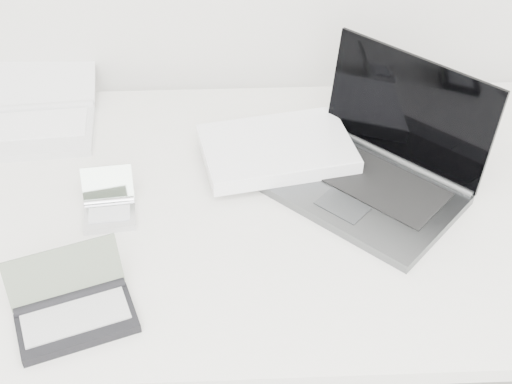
{
  "coord_description": "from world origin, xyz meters",
  "views": [
    {
      "loc": [
        -0.07,
        0.53,
        1.65
      ],
      "look_at": [
        -0.03,
        1.51,
        0.79
      ],
      "focal_mm": 50.0,
      "sensor_mm": 36.0,
      "label": 1
    }
  ],
  "objects_px": {
    "desk": "(270,219)",
    "laptop_large": "(332,160)",
    "netbook_open_white": "(37,117)",
    "palmtop_charcoal": "(73,309)"
  },
  "relations": [
    {
      "from": "desk",
      "to": "netbook_open_white",
      "type": "height_order",
      "value": "netbook_open_white"
    },
    {
      "from": "desk",
      "to": "palmtop_charcoal",
      "type": "xyz_separation_m",
      "value": [
        -0.33,
        -0.27,
        0.07
      ]
    },
    {
      "from": "desk",
      "to": "laptop_large",
      "type": "xyz_separation_m",
      "value": [
        0.13,
        0.08,
        0.09
      ]
    },
    {
      "from": "desk",
      "to": "palmtop_charcoal",
      "type": "relative_size",
      "value": 7.23
    },
    {
      "from": "netbook_open_white",
      "to": "palmtop_charcoal",
      "type": "height_order",
      "value": "palmtop_charcoal"
    },
    {
      "from": "desk",
      "to": "laptop_large",
      "type": "relative_size",
      "value": 2.86
    },
    {
      "from": "laptop_large",
      "to": "palmtop_charcoal",
      "type": "bearing_deg",
      "value": -100.16
    },
    {
      "from": "laptop_large",
      "to": "netbook_open_white",
      "type": "xyz_separation_m",
      "value": [
        -0.62,
        0.2,
        -0.02
      ]
    },
    {
      "from": "desk",
      "to": "palmtop_charcoal",
      "type": "bearing_deg",
      "value": -141.13
    },
    {
      "from": "laptop_large",
      "to": "desk",
      "type": "bearing_deg",
      "value": -106.05
    }
  ]
}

